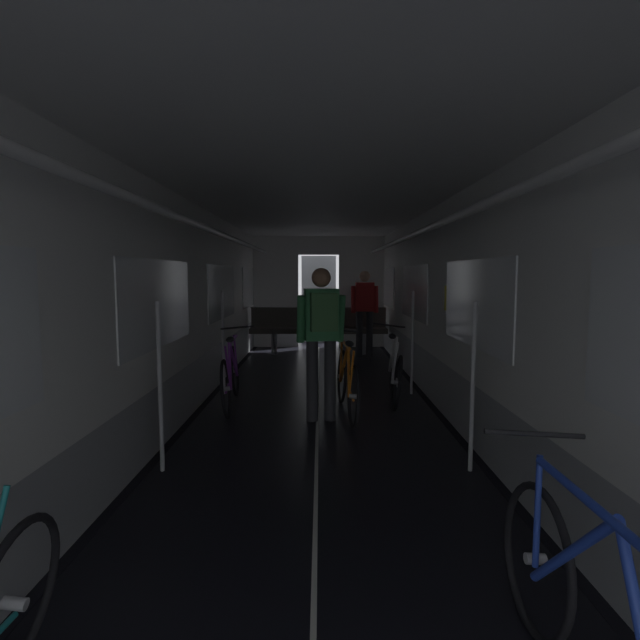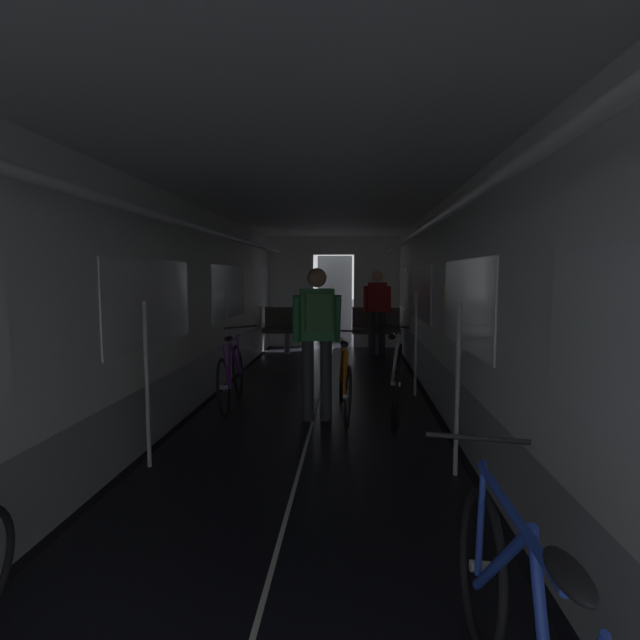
{
  "view_description": "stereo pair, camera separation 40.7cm",
  "coord_description": "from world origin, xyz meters",
  "px_view_note": "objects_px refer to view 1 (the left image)",
  "views": [
    {
      "loc": [
        0.03,
        -1.79,
        1.62
      ],
      "look_at": [
        0.0,
        4.63,
        1.01
      ],
      "focal_mm": 27.36,
      "sensor_mm": 36.0,
      "label": 1
    },
    {
      "loc": [
        0.44,
        -1.77,
        1.62
      ],
      "look_at": [
        0.0,
        4.63,
        1.01
      ],
      "focal_mm": 27.36,
      "sensor_mm": 36.0,
      "label": 2
    }
  ],
  "objects_px": {
    "bicycle_blue": "(604,634)",
    "person_standing_near_bench": "(367,307)",
    "bench_seat_far_left": "(277,326)",
    "bench_seat_far_right": "(365,326)",
    "bicycle_purple": "(233,375)",
    "bicycle_white": "(397,371)",
    "bicycle_orange_in_aisle": "(349,381)",
    "person_cyclist_aisle": "(324,330)"
  },
  "relations": [
    {
      "from": "bicycle_blue",
      "to": "person_standing_near_bench",
      "type": "xyz_separation_m",
      "value": [
        -0.1,
        7.92,
        0.59
      ]
    },
    {
      "from": "bench_seat_far_left",
      "to": "bench_seat_far_right",
      "type": "height_order",
      "value": "same"
    },
    {
      "from": "bench_seat_far_right",
      "to": "bicycle_purple",
      "type": "relative_size",
      "value": 0.58
    },
    {
      "from": "bicycle_white",
      "to": "bicycle_orange_in_aisle",
      "type": "bearing_deg",
      "value": -135.05
    },
    {
      "from": "bench_seat_far_right",
      "to": "bicycle_white",
      "type": "height_order",
      "value": "same"
    },
    {
      "from": "person_standing_near_bench",
      "to": "bicycle_purple",
      "type": "bearing_deg",
      "value": -118.58
    },
    {
      "from": "bicycle_blue",
      "to": "bench_seat_far_left",
      "type": "bearing_deg",
      "value": 102.93
    },
    {
      "from": "bench_seat_far_right",
      "to": "person_cyclist_aisle",
      "type": "bearing_deg",
      "value": -100.48
    },
    {
      "from": "bench_seat_far_right",
      "to": "bicycle_orange_in_aisle",
      "type": "height_order",
      "value": "bench_seat_far_right"
    },
    {
      "from": "person_standing_near_bench",
      "to": "bicycle_blue",
      "type": "bearing_deg",
      "value": -89.27
    },
    {
      "from": "bicycle_blue",
      "to": "person_standing_near_bench",
      "type": "relative_size",
      "value": 1.0
    },
    {
      "from": "bench_seat_far_right",
      "to": "bench_seat_far_left",
      "type": "bearing_deg",
      "value": 180.0
    },
    {
      "from": "bench_seat_far_right",
      "to": "bicycle_white",
      "type": "bearing_deg",
      "value": -88.41
    },
    {
      "from": "bench_seat_far_right",
      "to": "person_cyclist_aisle",
      "type": "distance_m",
      "value": 4.69
    },
    {
      "from": "bench_seat_far_left",
      "to": "bicycle_orange_in_aisle",
      "type": "bearing_deg",
      "value": -73.93
    },
    {
      "from": "bicycle_purple",
      "to": "bicycle_blue",
      "type": "bearing_deg",
      "value": -64.37
    },
    {
      "from": "bicycle_purple",
      "to": "bench_seat_far_left",
      "type": "bearing_deg",
      "value": 87.66
    },
    {
      "from": "bicycle_purple",
      "to": "person_cyclist_aisle",
      "type": "xyz_separation_m",
      "value": [
        1.11,
        -0.61,
        0.63
      ]
    },
    {
      "from": "bicycle_blue",
      "to": "person_standing_near_bench",
      "type": "distance_m",
      "value": 7.94
    },
    {
      "from": "person_cyclist_aisle",
      "to": "bench_seat_far_right",
      "type": "bearing_deg",
      "value": 79.52
    },
    {
      "from": "bicycle_white",
      "to": "bicycle_orange_in_aisle",
      "type": "xyz_separation_m",
      "value": [
        -0.66,
        -0.65,
        0.0
      ]
    },
    {
      "from": "bicycle_orange_in_aisle",
      "to": "bicycle_blue",
      "type": "bearing_deg",
      "value": -80.59
    },
    {
      "from": "bicycle_white",
      "to": "person_cyclist_aisle",
      "type": "bearing_deg",
      "value": -135.96
    },
    {
      "from": "person_cyclist_aisle",
      "to": "person_standing_near_bench",
      "type": "bearing_deg",
      "value": 78.58
    },
    {
      "from": "bicycle_blue",
      "to": "bicycle_orange_in_aisle",
      "type": "bearing_deg",
      "value": 99.41
    },
    {
      "from": "person_standing_near_bench",
      "to": "person_cyclist_aisle",
      "type": "bearing_deg",
      "value": -101.42
    },
    {
      "from": "bicycle_blue",
      "to": "person_cyclist_aisle",
      "type": "relative_size",
      "value": 1.0
    },
    {
      "from": "bicycle_purple",
      "to": "person_cyclist_aisle",
      "type": "relative_size",
      "value": 1.0
    },
    {
      "from": "person_standing_near_bench",
      "to": "bicycle_orange_in_aisle",
      "type": "bearing_deg",
      "value": -98.01
    },
    {
      "from": "bicycle_purple",
      "to": "bicycle_orange_in_aisle",
      "type": "height_order",
      "value": "bicycle_purple"
    },
    {
      "from": "bench_seat_far_left",
      "to": "person_standing_near_bench",
      "type": "distance_m",
      "value": 1.89
    },
    {
      "from": "bench_seat_far_left",
      "to": "bicycle_orange_in_aisle",
      "type": "height_order",
      "value": "bench_seat_far_left"
    },
    {
      "from": "bicycle_white",
      "to": "bench_seat_far_left",
      "type": "bearing_deg",
      "value": 117.38
    },
    {
      "from": "person_cyclist_aisle",
      "to": "bicycle_blue",
      "type": "bearing_deg",
      "value": -75.55
    },
    {
      "from": "bench_seat_far_right",
      "to": "bicycle_orange_in_aisle",
      "type": "bearing_deg",
      "value": -97.29
    },
    {
      "from": "bicycle_white",
      "to": "person_cyclist_aisle",
      "type": "height_order",
      "value": "person_cyclist_aisle"
    },
    {
      "from": "bench_seat_far_left",
      "to": "person_cyclist_aisle",
      "type": "xyz_separation_m",
      "value": [
        0.95,
        -4.59,
        0.45
      ]
    },
    {
      "from": "bench_seat_far_right",
      "to": "bicycle_purple",
      "type": "bearing_deg",
      "value": -116.22
    },
    {
      "from": "bicycle_orange_in_aisle",
      "to": "person_standing_near_bench",
      "type": "relative_size",
      "value": 1.0
    },
    {
      "from": "bench_seat_far_right",
      "to": "person_cyclist_aisle",
      "type": "xyz_separation_m",
      "value": [
        -0.85,
        -4.59,
        0.45
      ]
    },
    {
      "from": "bench_seat_far_left",
      "to": "bicycle_blue",
      "type": "bearing_deg",
      "value": -77.07
    },
    {
      "from": "person_cyclist_aisle",
      "to": "person_standing_near_bench",
      "type": "xyz_separation_m",
      "value": [
        0.85,
        4.22,
        -0.04
      ]
    }
  ]
}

